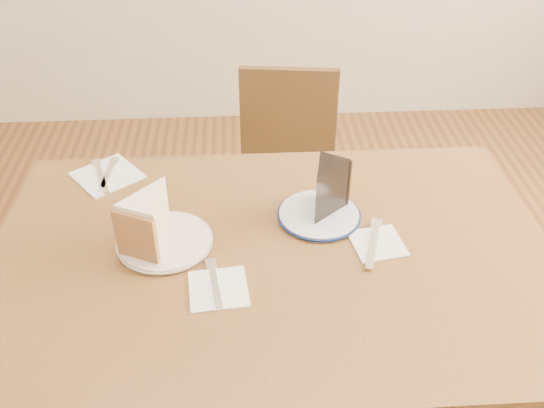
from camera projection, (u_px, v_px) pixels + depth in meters
The scene contains 13 objects.
table at pixel (273, 285), 1.36m from camera, with size 1.20×0.80×0.75m.
chair_far at pixel (286, 178), 2.08m from camera, with size 0.43×0.43×0.79m.
plate_cream at pixel (165, 242), 1.32m from camera, with size 0.20×0.20×0.01m, color silver.
plate_navy at pixel (319, 215), 1.39m from camera, with size 0.18×0.18×0.01m, color white.
carrot_cake at pixel (153, 218), 1.29m from camera, with size 0.09×0.13×0.11m, color beige, non-canonical shape.
chocolate_cake at pixel (325, 192), 1.36m from camera, with size 0.07×0.10×0.11m, color black, non-canonical shape.
napkin_cream at pixel (218, 289), 1.21m from camera, with size 0.12×0.12×0.00m, color white.
napkin_navy at pixel (378, 243), 1.32m from camera, with size 0.11×0.11×0.00m, color white.
napkin_spare at pixel (107, 175), 1.53m from camera, with size 0.15×0.15×0.00m, color white.
fork_cream at pixel (215, 283), 1.22m from camera, with size 0.01×0.14×0.00m, color silver.
knife_navy at pixel (373, 243), 1.31m from camera, with size 0.02×0.17×0.00m, color silver.
fork_spare at pixel (109, 172), 1.54m from camera, with size 0.01×0.14×0.00m, color silver.
knife_spare at pixel (101, 176), 1.52m from camera, with size 0.01×0.16×0.00m, color silver.
Camera 1 is at (-0.06, -0.98, 1.61)m, focal length 40.00 mm.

